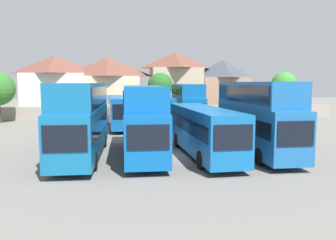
# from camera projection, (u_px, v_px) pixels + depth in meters

# --- Properties ---
(ground) EXTENTS (140.00, 140.00, 0.00)m
(ground) POSITION_uv_depth(u_px,v_px,m) (152.00, 125.00, 41.75)
(ground) COLOR slate
(depot_boundary_wall) EXTENTS (56.00, 0.50, 1.80)m
(depot_boundary_wall) POSITION_uv_depth(u_px,v_px,m) (147.00, 112.00, 48.80)
(depot_boundary_wall) COLOR gray
(depot_boundary_wall) RESTS_ON ground
(bus_1) EXTENTS (2.93, 11.99, 5.07)m
(bus_1) POSITION_uv_depth(u_px,v_px,m) (82.00, 116.00, 23.28)
(bus_1) COLOR #126094
(bus_1) RESTS_ON ground
(bus_2) EXTENTS (2.75, 11.42, 4.87)m
(bus_2) POSITION_uv_depth(u_px,v_px,m) (143.00, 117.00, 23.73)
(bus_2) COLOR #0D55A5
(bus_2) RESTS_ON ground
(bus_3) EXTENTS (2.95, 11.56, 3.37)m
(bus_3) POSITION_uv_depth(u_px,v_px,m) (203.00, 129.00, 23.70)
(bus_3) COLOR #125EA3
(bus_3) RESTS_ON ground
(bus_4) EXTENTS (2.55, 11.22, 5.16)m
(bus_4) POSITION_uv_depth(u_px,v_px,m) (256.00, 114.00, 24.40)
(bus_4) COLOR #1C5D9F
(bus_4) RESTS_ON ground
(bus_5) EXTENTS (3.38, 11.50, 3.53)m
(bus_5) POSITION_uv_depth(u_px,v_px,m) (120.00, 110.00, 38.62)
(bus_5) COLOR #135BA6
(bus_5) RESTS_ON ground
(bus_6) EXTENTS (3.09, 11.44, 3.55)m
(bus_6) POSITION_uv_depth(u_px,v_px,m) (155.00, 110.00, 38.48)
(bus_6) COLOR #0F5AA2
(bus_6) RESTS_ON ground
(bus_7) EXTENTS (3.03, 11.57, 4.94)m
(bus_7) POSITION_uv_depth(u_px,v_px,m) (187.00, 103.00, 39.37)
(bus_7) COLOR #0E5B9E
(bus_7) RESTS_ON ground
(house_terrace_left) EXTENTS (9.81, 7.44, 9.28)m
(house_terrace_left) POSITION_uv_depth(u_px,v_px,m) (56.00, 85.00, 53.52)
(house_terrace_left) COLOR silver
(house_terrace_left) RESTS_ON ground
(house_terrace_centre) EXTENTS (10.20, 6.41, 9.05)m
(house_terrace_centre) POSITION_uv_depth(u_px,v_px,m) (108.00, 86.00, 54.43)
(house_terrace_centre) COLOR beige
(house_terrace_centre) RESTS_ON ground
(house_terrace_right) EXTENTS (8.24, 7.59, 9.95)m
(house_terrace_right) POSITION_uv_depth(u_px,v_px,m) (175.00, 83.00, 55.67)
(house_terrace_right) COLOR tan
(house_terrace_right) RESTS_ON ground
(house_terrace_far_right) EXTENTS (8.08, 7.09, 8.82)m
(house_terrace_far_right) POSITION_uv_depth(u_px,v_px,m) (222.00, 86.00, 57.06)
(house_terrace_far_right) COLOR #9E7A60
(house_terrace_far_right) RESTS_ON ground
(tree_left_of_lot) EXTENTS (3.78, 3.78, 6.58)m
(tree_left_of_lot) POSITION_uv_depth(u_px,v_px,m) (160.00, 86.00, 51.15)
(tree_left_of_lot) COLOR brown
(tree_left_of_lot) RESTS_ON ground
(tree_behind_wall) EXTENTS (3.60, 3.60, 6.67)m
(tree_behind_wall) POSITION_uv_depth(u_px,v_px,m) (284.00, 85.00, 48.99)
(tree_behind_wall) COLOR brown
(tree_behind_wall) RESTS_ON ground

